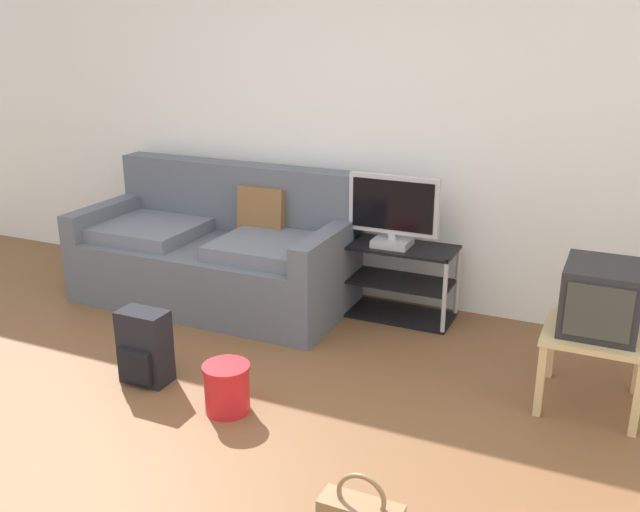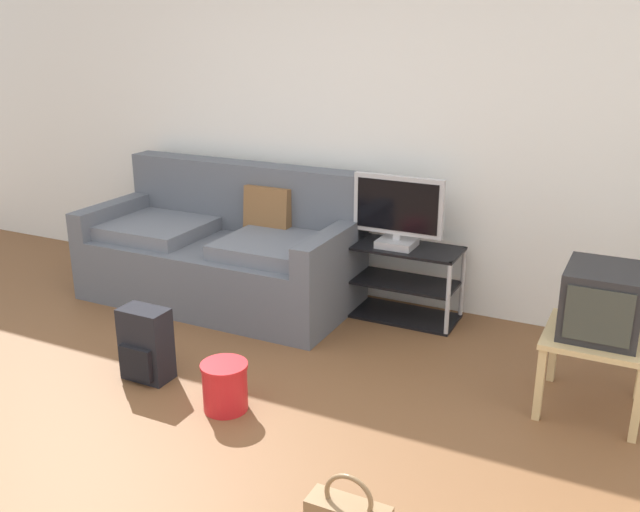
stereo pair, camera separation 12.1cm
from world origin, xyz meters
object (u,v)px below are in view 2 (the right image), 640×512
(crt_tv, at_px, (603,301))
(cleaning_bucket, at_px, (225,385))
(tv_stand, at_px, (396,281))
(backpack, at_px, (146,345))
(couch, at_px, (224,253))
(flat_tv, at_px, (398,212))
(side_table, at_px, (596,346))

(crt_tv, height_order, cleaning_bucket, crt_tv)
(crt_tv, bearing_deg, tv_stand, 152.90)
(tv_stand, xyz_separation_m, backpack, (-0.97, -1.49, -0.05))
(tv_stand, bearing_deg, couch, -169.25)
(tv_stand, distance_m, backpack, 1.78)
(flat_tv, relative_size, side_table, 1.20)
(cleaning_bucket, bearing_deg, flat_tv, 76.55)
(couch, xyz_separation_m, crt_tv, (2.62, -0.46, 0.26))
(tv_stand, bearing_deg, side_table, -27.63)
(tv_stand, distance_m, crt_tv, 1.57)
(tv_stand, bearing_deg, backpack, -122.92)
(flat_tv, bearing_deg, couch, -170.23)
(couch, height_order, backpack, couch)
(couch, bearing_deg, backpack, -76.66)
(tv_stand, relative_size, backpack, 2.02)
(flat_tv, distance_m, cleaning_bucket, 1.71)
(flat_tv, bearing_deg, tv_stand, 90.00)
(cleaning_bucket, bearing_deg, crt_tv, 26.92)
(side_table, height_order, backpack, side_table)
(backpack, height_order, cleaning_bucket, backpack)
(flat_tv, height_order, backpack, flat_tv)
(couch, distance_m, crt_tv, 2.68)
(tv_stand, distance_m, side_table, 1.54)
(flat_tv, relative_size, crt_tv, 1.43)
(couch, xyz_separation_m, side_table, (2.62, -0.47, 0.02))
(crt_tv, bearing_deg, backpack, -161.17)
(crt_tv, height_order, backpack, crt_tv)
(couch, height_order, flat_tv, flat_tv)
(tv_stand, xyz_separation_m, cleaning_bucket, (-0.37, -1.58, -0.11))
(backpack, bearing_deg, cleaning_bucket, -8.41)
(flat_tv, bearing_deg, side_table, -26.89)
(flat_tv, bearing_deg, backpack, -123.32)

